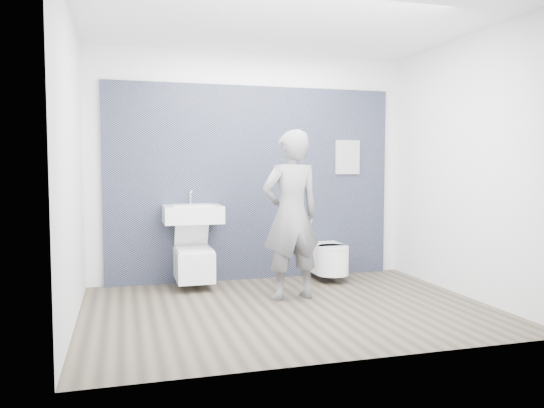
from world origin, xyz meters
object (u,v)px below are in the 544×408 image
object	(u,v)px
toilet_square	(194,263)
toilet_rounded	(329,259)
washbasin	(193,214)
visitor	(291,215)

from	to	relation	value
toilet_square	toilet_rounded	bearing A→B (deg)	-1.26
washbasin	visitor	xyz separation A→B (m)	(0.93, -0.83, 0.03)
toilet_square	visitor	distance (m)	1.36
washbasin	toilet_square	size ratio (longest dim) A/B	0.88
toilet_rounded	visitor	size ratio (longest dim) A/B	0.37
washbasin	visitor	world-z (taller)	visitor
toilet_square	toilet_rounded	world-z (taller)	toilet_square
washbasin	toilet_square	xyz separation A→B (m)	(-0.00, -0.05, -0.57)
toilet_square	toilet_rounded	size ratio (longest dim) A/B	1.15
washbasin	toilet_square	bearing A→B (deg)	-90.00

